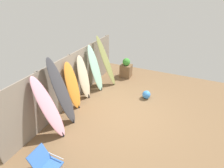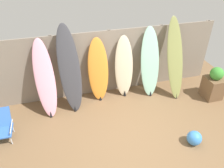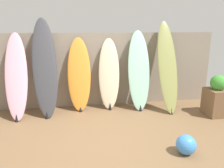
{
  "view_description": "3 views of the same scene",
  "coord_description": "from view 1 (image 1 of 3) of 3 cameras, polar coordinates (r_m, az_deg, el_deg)",
  "views": [
    {
      "loc": [
        -4.46,
        -1.56,
        3.8
      ],
      "look_at": [
        0.09,
        0.49,
        0.99
      ],
      "focal_mm": 28.0,
      "sensor_mm": 36.0,
      "label": 1
    },
    {
      "loc": [
        -1.34,
        -3.1,
        3.68
      ],
      "look_at": [
        -0.27,
        0.76,
        1.03
      ],
      "focal_mm": 35.0,
      "sensor_mm": 36.0,
      "label": 2
    },
    {
      "loc": [
        -0.42,
        -3.27,
        1.94
      ],
      "look_at": [
        0.23,
        0.67,
        0.89
      ],
      "focal_mm": 35.0,
      "sensor_mm": 36.0,
      "label": 3
    }
  ],
  "objects": [
    {
      "name": "surfboard_seafoam_4",
      "position": [
        6.97,
        -5.44,
        4.91
      ],
      "size": [
        0.55,
        0.6,
        1.87
      ],
      "color": "#9ED6BC",
      "rests_on": "ground"
    },
    {
      "name": "beach_chair",
      "position": [
        4.56,
        -21.08,
        -22.93
      ],
      "size": [
        0.5,
        0.58,
        0.63
      ],
      "rotation": [
        0.0,
        0.0,
        -0.04
      ],
      "color": "silver",
      "rests_on": "ground"
    },
    {
      "name": "fence_back",
      "position": [
        6.4,
        -12.83,
        1.7
      ],
      "size": [
        6.08,
        0.11,
        1.8
      ],
      "color": "gray",
      "rests_on": "ground"
    },
    {
      "name": "surfboard_orange_2",
      "position": [
        6.02,
        -12.71,
        -0.74
      ],
      "size": [
        0.55,
        0.41,
        1.71
      ],
      "color": "orange",
      "rests_on": "ground"
    },
    {
      "name": "ground",
      "position": [
        6.06,
        3.93,
        -9.49
      ],
      "size": [
        7.68,
        7.68,
        0.0
      ],
      "primitive_type": "plane",
      "color": "brown"
    },
    {
      "name": "surfboard_charcoal_1",
      "position": [
        5.34,
        -16.03,
        -2.69
      ],
      "size": [
        0.6,
        0.71,
        2.14
      ],
      "color": "#38383D",
      "rests_on": "ground"
    },
    {
      "name": "surfboard_olive_5",
      "position": [
        7.37,
        -1.9,
        7.34
      ],
      "size": [
        0.45,
        0.88,
        2.08
      ],
      "color": "olive",
      "rests_on": "ground"
    },
    {
      "name": "beach_ball",
      "position": [
        6.83,
        11.16,
        -3.43
      ],
      "size": [
        0.31,
        0.31,
        0.31
      ],
      "primitive_type": "sphere",
      "color": "#3F8CE5",
      "rests_on": "ground"
    },
    {
      "name": "surfboard_cream_3",
      "position": [
        6.53,
        -9.21,
        1.99
      ],
      "size": [
        0.53,
        0.43,
        1.69
      ],
      "color": "beige",
      "rests_on": "ground"
    },
    {
      "name": "planter_box",
      "position": [
        8.24,
        4.61,
        5.01
      ],
      "size": [
        0.44,
        0.49,
        0.92
      ],
      "color": "brown",
      "rests_on": "ground"
    },
    {
      "name": "surfboard_pink_0",
      "position": [
        5.06,
        -19.93,
        -7.49
      ],
      "size": [
        0.5,
        0.81,
        1.83
      ],
      "color": "pink",
      "rests_on": "ground"
    }
  ]
}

